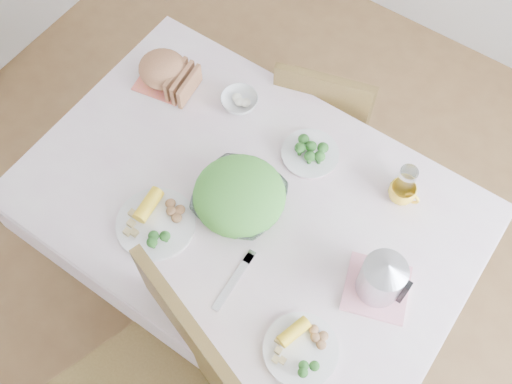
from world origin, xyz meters
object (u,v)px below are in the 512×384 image
Objects in this scene: dining_table at (249,246)px; dinner_plate_right at (301,350)px; dinner_plate_left at (156,224)px; chair_far at (326,106)px; yellow_mug at (402,192)px; electric_kettle at (383,275)px; salad_bowl at (240,199)px.

dinner_plate_right reaches higher than dining_table.
dining_table is 0.51m from dinner_plate_left.
dining_table is at bearing 142.69° from dinner_plate_right.
chair_far is 0.99m from dinner_plate_left.
yellow_mug is 0.49× the size of electric_kettle.
dinner_plate_left is 1.39× the size of electric_kettle.
dinner_plate_right is (0.42, -0.32, 0.40)m from dining_table.
dining_table is at bearing -143.48° from yellow_mug.
chair_far is (-0.08, 0.69, 0.09)m from dining_table.
dining_table is 6.19× the size of dinner_plate_right.
chair_far is 1.17m from dinner_plate_right.
yellow_mug is at bearing 125.51° from chair_far.
salad_bowl is 3.09× the size of yellow_mug.
electric_kettle is (0.59, -0.71, 0.42)m from chair_far.
electric_kettle is (0.09, 0.30, 0.11)m from dinner_plate_right.
chair_far is at bearing 83.08° from dinner_plate_left.
dining_table is at bearing 80.28° from chair_far.
chair_far is at bearing 95.29° from salad_bowl.
chair_far is 3.81× the size of dinner_plate_right.
dining_table is 0.66m from dinner_plate_right.
dining_table is 0.70m from chair_far.
yellow_mug is at bearing 42.13° from dinner_plate_left.
electric_kettle is (0.70, 0.22, 0.11)m from dinner_plate_left.
salad_bowl is 1.27× the size of dinner_plate_right.
dinner_plate_left is 1.16× the size of dinner_plate_right.
dinner_plate_right is 1.20× the size of electric_kettle.
dining_table is at bearing 57.37° from salad_bowl.
yellow_mug reaches higher than salad_bowl.
dining_table is at bearing -161.88° from electric_kettle.
yellow_mug reaches higher than dining_table.
salad_bowl is 1.53× the size of electric_kettle.
dinner_plate_left is (-0.18, -0.22, -0.02)m from salad_bowl.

